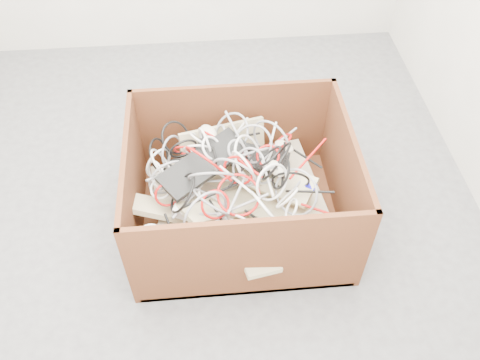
{
  "coord_description": "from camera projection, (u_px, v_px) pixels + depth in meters",
  "views": [
    {
      "loc": [
        0.04,
        -1.86,
        2.16
      ],
      "look_at": [
        0.19,
        -0.2,
        0.3
      ],
      "focal_mm": 37.75,
      "sensor_mm": 36.0,
      "label": 1
    }
  ],
  "objects": [
    {
      "name": "power_strip_left",
      "position": [
        200.0,
        177.0,
        2.43
      ],
      "size": [
        0.23,
        0.29,
        0.13
      ],
      "primitive_type": "cube",
      "rotation": [
        0.14,
        -0.26,
        0.94
      ],
      "color": "white",
      "rests_on": "keyboard_pile"
    },
    {
      "name": "cable_tangle",
      "position": [
        225.0,
        171.0,
        2.38
      ],
      "size": [
        0.96,
        0.8,
        0.42
      ],
      "color": "black",
      "rests_on": "keyboard_pile"
    },
    {
      "name": "ground",
      "position": [
        203.0,
        191.0,
        2.84
      ],
      "size": [
        3.0,
        3.0,
        0.0
      ],
      "primitive_type": "plane",
      "color": "#4C4C4E",
      "rests_on": "ground"
    },
    {
      "name": "mice_scatter",
      "position": [
        235.0,
        166.0,
        2.47
      ],
      "size": [
        0.58,
        0.65,
        0.18
      ],
      "color": "beige",
      "rests_on": "keyboard_pile"
    },
    {
      "name": "cardboard_box",
      "position": [
        238.0,
        202.0,
        2.59
      ],
      "size": [
        1.07,
        0.89,
        0.57
      ],
      "color": "#402210",
      "rests_on": "ground"
    },
    {
      "name": "vga_plug",
      "position": [
        311.0,
        186.0,
        2.41
      ],
      "size": [
        0.06,
        0.06,
        0.03
      ],
      "primitive_type": "cube",
      "rotation": [
        0.09,
        0.14,
        -0.65
      ],
      "color": "#130DD1",
      "rests_on": "keyboard_pile"
    },
    {
      "name": "keyboard_pile",
      "position": [
        236.0,
        187.0,
        2.48
      ],
      "size": [
        0.95,
        0.88,
        0.36
      ],
      "color": "tan",
      "rests_on": "cardboard_box"
    },
    {
      "name": "power_strip_right",
      "position": [
        202.0,
        218.0,
        2.3
      ],
      "size": [
        0.28,
        0.13,
        0.09
      ],
      "primitive_type": "cube",
      "rotation": [
        -0.1,
        0.17,
        -0.29
      ],
      "color": "white",
      "rests_on": "keyboard_pile"
    }
  ]
}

